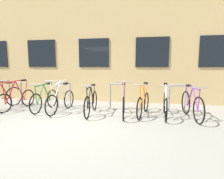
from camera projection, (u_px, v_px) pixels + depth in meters
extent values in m
plane|color=gray|center=(61.00, 125.00, 4.64)|extent=(42.00, 42.00, 0.00)
cube|color=tan|center=(111.00, 53.00, 11.31)|extent=(28.00, 7.91, 4.73)
cube|color=black|center=(42.00, 54.00, 7.88)|extent=(1.30, 0.04, 1.18)
cube|color=black|center=(94.00, 53.00, 7.47)|extent=(1.30, 0.04, 1.18)
cube|color=black|center=(152.00, 52.00, 7.05)|extent=(1.30, 0.04, 1.18)
cube|color=black|center=(218.00, 51.00, 6.64)|extent=(1.30, 0.04, 1.18)
cylinder|color=gray|center=(10.00, 94.00, 6.96)|extent=(0.05, 0.05, 0.90)
cylinder|color=gray|center=(22.00, 94.00, 6.87)|extent=(0.05, 0.05, 0.90)
cylinder|color=gray|center=(15.00, 82.00, 6.86)|extent=(0.50, 0.05, 0.05)
cylinder|color=gray|center=(58.00, 95.00, 6.61)|extent=(0.05, 0.05, 0.90)
cylinder|color=gray|center=(70.00, 95.00, 6.53)|extent=(0.05, 0.05, 0.90)
cylinder|color=gray|center=(63.00, 83.00, 6.51)|extent=(0.50, 0.05, 0.05)
cylinder|color=gray|center=(110.00, 97.00, 6.27)|extent=(0.05, 0.05, 0.90)
cylinder|color=gray|center=(124.00, 97.00, 6.18)|extent=(0.05, 0.05, 0.90)
cylinder|color=gray|center=(117.00, 84.00, 6.17)|extent=(0.50, 0.05, 0.05)
cylinder|color=gray|center=(169.00, 98.00, 5.92)|extent=(0.05, 0.05, 0.90)
cylinder|color=gray|center=(185.00, 99.00, 5.84)|extent=(0.05, 0.05, 0.90)
cylinder|color=gray|center=(178.00, 85.00, 5.82)|extent=(0.50, 0.05, 0.05)
torus|color=black|center=(124.00, 102.00, 6.03)|extent=(0.11, 0.69, 0.69)
torus|color=black|center=(123.00, 109.00, 5.03)|extent=(0.11, 0.69, 0.69)
cylinder|color=pink|center=(124.00, 95.00, 5.26)|extent=(0.08, 0.49, 0.79)
cylinder|color=pink|center=(124.00, 95.00, 5.65)|extent=(0.07, 0.36, 0.66)
cylinder|color=pink|center=(124.00, 84.00, 5.38)|extent=(0.11, 0.78, 0.16)
cylinder|color=pink|center=(124.00, 104.00, 5.78)|extent=(0.07, 0.51, 0.07)
cylinder|color=pink|center=(124.00, 93.00, 5.90)|extent=(0.04, 0.20, 0.60)
cylinder|color=pink|center=(123.00, 96.00, 5.01)|extent=(0.04, 0.08, 0.72)
cube|color=black|center=(124.00, 84.00, 5.77)|extent=(0.12, 0.21, 0.06)
cylinder|color=gray|center=(124.00, 82.00, 4.98)|extent=(0.44, 0.07, 0.03)
torus|color=black|center=(28.00, 98.00, 6.85)|extent=(0.12, 0.65, 0.65)
torus|color=black|center=(4.00, 103.00, 5.84)|extent=(0.12, 0.65, 0.65)
cylinder|color=red|center=(11.00, 92.00, 6.07)|extent=(0.10, 0.52, 0.77)
cylinder|color=red|center=(20.00, 91.00, 6.47)|extent=(0.09, 0.39, 0.73)
cylinder|color=red|center=(14.00, 81.00, 6.19)|extent=(0.15, 0.84, 0.08)
cylinder|color=red|center=(23.00, 100.00, 6.60)|extent=(0.09, 0.54, 0.07)
cylinder|color=red|center=(26.00, 90.00, 6.73)|extent=(0.05, 0.20, 0.67)
cylinder|color=red|center=(4.00, 93.00, 5.82)|extent=(0.04, 0.08, 0.71)
cube|color=black|center=(23.00, 80.00, 6.59)|extent=(0.13, 0.21, 0.06)
cylinder|color=gray|center=(3.00, 81.00, 5.79)|extent=(0.44, 0.08, 0.03)
torus|color=black|center=(186.00, 103.00, 5.72)|extent=(0.12, 0.75, 0.75)
torus|color=black|center=(199.00, 110.00, 4.71)|extent=(0.12, 0.75, 0.75)
cylinder|color=#722D99|center=(195.00, 99.00, 4.96)|extent=(0.09, 0.49, 0.65)
cylinder|color=#722D99|center=(190.00, 97.00, 5.35)|extent=(0.07, 0.36, 0.61)
cylinder|color=#722D99|center=(194.00, 88.00, 5.08)|extent=(0.12, 0.79, 0.07)
cylinder|color=#722D99|center=(188.00, 105.00, 5.47)|extent=(0.08, 0.51, 0.08)
cylinder|color=#722D99|center=(187.00, 95.00, 5.60)|extent=(0.04, 0.20, 0.55)
cylinder|color=#722D99|center=(199.00, 100.00, 4.70)|extent=(0.04, 0.08, 0.58)
cube|color=black|center=(189.00, 86.00, 5.47)|extent=(0.12, 0.21, 0.06)
cylinder|color=gray|center=(199.00, 88.00, 4.68)|extent=(0.44, 0.07, 0.03)
torus|color=black|center=(95.00, 101.00, 6.22)|extent=(0.08, 0.68, 0.68)
torus|color=black|center=(87.00, 108.00, 5.19)|extent=(0.08, 0.68, 0.68)
cylinder|color=black|center=(89.00, 97.00, 5.43)|extent=(0.07, 0.50, 0.66)
cylinder|color=black|center=(92.00, 95.00, 5.84)|extent=(0.06, 0.38, 0.61)
cylinder|color=black|center=(90.00, 87.00, 5.56)|extent=(0.08, 0.82, 0.09)
cylinder|color=black|center=(93.00, 103.00, 5.96)|extent=(0.05, 0.53, 0.07)
cylinder|color=black|center=(94.00, 93.00, 6.09)|extent=(0.04, 0.20, 0.55)
cylinder|color=black|center=(87.00, 97.00, 5.17)|extent=(0.03, 0.08, 0.60)
cube|color=black|center=(93.00, 85.00, 5.96)|extent=(0.11, 0.21, 0.06)
cylinder|color=gray|center=(87.00, 86.00, 5.15)|extent=(0.44, 0.05, 0.03)
torus|color=black|center=(52.00, 98.00, 6.66)|extent=(0.06, 0.68, 0.68)
torus|color=black|center=(36.00, 104.00, 5.69)|extent=(0.06, 0.68, 0.68)
cylinder|color=#1E7238|center=(40.00, 94.00, 5.92)|extent=(0.05, 0.48, 0.67)
cylinder|color=#1E7238|center=(47.00, 93.00, 6.30)|extent=(0.04, 0.35, 0.62)
cylinder|color=#1E7238|center=(43.00, 85.00, 6.04)|extent=(0.05, 0.78, 0.08)
cylinder|color=#1E7238|center=(49.00, 100.00, 6.42)|extent=(0.04, 0.50, 0.07)
cylinder|color=#1E7238|center=(51.00, 91.00, 6.54)|extent=(0.03, 0.20, 0.56)
cylinder|color=#1E7238|center=(36.00, 95.00, 5.67)|extent=(0.03, 0.08, 0.60)
cube|color=black|center=(49.00, 83.00, 6.41)|extent=(0.10, 0.20, 0.06)
cylinder|color=gray|center=(36.00, 84.00, 5.65)|extent=(0.44, 0.04, 0.03)
torus|color=black|center=(146.00, 102.00, 6.01)|extent=(0.18, 0.66, 0.66)
torus|color=black|center=(140.00, 108.00, 5.10)|extent=(0.18, 0.66, 0.66)
cylinder|color=orange|center=(142.00, 97.00, 5.31)|extent=(0.13, 0.47, 0.71)
cylinder|color=orange|center=(144.00, 95.00, 5.66)|extent=(0.11, 0.34, 0.69)
cylinder|color=orange|center=(143.00, 85.00, 5.41)|extent=(0.19, 0.74, 0.05)
cylinder|color=orange|center=(145.00, 104.00, 5.78)|extent=(0.13, 0.49, 0.07)
cylinder|color=orange|center=(146.00, 93.00, 5.88)|extent=(0.07, 0.20, 0.63)
cylinder|color=orange|center=(140.00, 97.00, 5.08)|extent=(0.04, 0.08, 0.65)
cube|color=black|center=(146.00, 83.00, 5.75)|extent=(0.14, 0.22, 0.06)
cylinder|color=gray|center=(140.00, 85.00, 5.06)|extent=(0.44, 0.12, 0.03)
torus|color=black|center=(69.00, 99.00, 6.50)|extent=(0.10, 0.68, 0.67)
torus|color=black|center=(52.00, 105.00, 5.47)|extent=(0.10, 0.68, 0.67)
cylinder|color=silver|center=(57.00, 93.00, 5.70)|extent=(0.09, 0.52, 0.79)
cylinder|color=silver|center=(64.00, 94.00, 6.12)|extent=(0.07, 0.39, 0.63)
cylinder|color=silver|center=(59.00, 83.00, 5.83)|extent=(0.12, 0.85, 0.19)
cylinder|color=silver|center=(65.00, 101.00, 6.24)|extent=(0.08, 0.54, 0.07)
cylinder|color=silver|center=(67.00, 92.00, 6.37)|extent=(0.04, 0.20, 0.57)
cylinder|color=silver|center=(52.00, 94.00, 5.44)|extent=(0.04, 0.08, 0.73)
cube|color=black|center=(66.00, 83.00, 6.25)|extent=(0.12, 0.21, 0.06)
cylinder|color=gray|center=(51.00, 81.00, 5.42)|extent=(0.44, 0.07, 0.03)
torus|color=black|center=(14.00, 96.00, 6.91)|extent=(0.19, 0.73, 0.74)
cylinder|color=maroon|center=(5.00, 92.00, 6.56)|extent=(0.11, 0.37, 0.60)
cylinder|color=maroon|center=(8.00, 98.00, 6.68)|extent=(0.13, 0.51, 0.08)
cylinder|color=maroon|center=(11.00, 90.00, 6.79)|extent=(0.06, 0.20, 0.54)
cube|color=black|center=(9.00, 82.00, 6.67)|extent=(0.14, 0.22, 0.06)
torus|color=black|center=(164.00, 103.00, 5.88)|extent=(0.09, 0.69, 0.69)
torus|color=black|center=(166.00, 110.00, 4.90)|extent=(0.09, 0.69, 0.69)
cylinder|color=#B7B7BC|center=(166.00, 98.00, 5.13)|extent=(0.07, 0.49, 0.70)
cylinder|color=#B7B7BC|center=(165.00, 96.00, 5.51)|extent=(0.06, 0.37, 0.67)
cylinder|color=#B7B7BC|center=(166.00, 86.00, 5.24)|extent=(0.09, 0.80, 0.06)
cylinder|color=#B7B7BC|center=(165.00, 105.00, 5.64)|extent=(0.06, 0.51, 0.07)
cylinder|color=#B7B7BC|center=(165.00, 94.00, 5.75)|extent=(0.04, 0.20, 0.61)
cylinder|color=#B7B7BC|center=(166.00, 99.00, 4.88)|extent=(0.03, 0.08, 0.63)
cube|color=black|center=(166.00, 84.00, 5.62)|extent=(0.11, 0.21, 0.06)
cylinder|color=gray|center=(167.00, 86.00, 4.86)|extent=(0.44, 0.06, 0.03)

